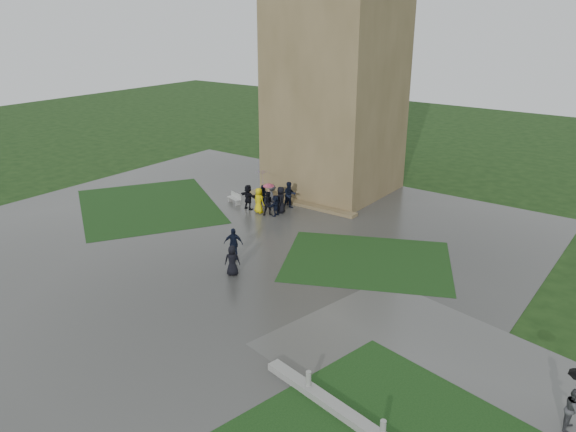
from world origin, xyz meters
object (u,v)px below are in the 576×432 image
Objects in this scene: tower at (336,70)px; pedestrian_mid at (233,244)px; pedestrian_near at (232,261)px; bench at (235,198)px.

tower is 9.95× the size of pedestrian_mid.
bench is at bearing -87.26° from pedestrian_near.
tower is 18.07m from pedestrian_near.
tower is 13.40× the size of bench.
pedestrian_near reaches higher than bench.
pedestrian_near is at bearing -82.28° from pedestrian_mid.
pedestrian_mid is at bearing -88.17° from pedestrian_near.
pedestrian_mid is 2.05m from pedestrian_near.
bench is (-3.96, -6.93, -8.60)m from tower.
tower reaches higher than bench.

